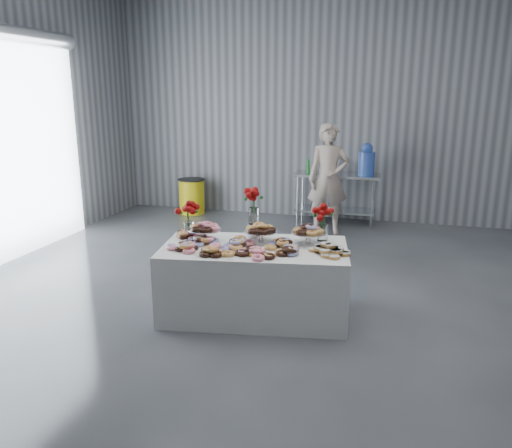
{
  "coord_description": "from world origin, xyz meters",
  "views": [
    {
      "loc": [
        1.22,
        -4.69,
        2.29
      ],
      "look_at": [
        -0.22,
        0.37,
        0.9
      ],
      "focal_mm": 35.0,
      "sensor_mm": 36.0,
      "label": 1
    }
  ],
  "objects_px": {
    "display_table": "(254,280)",
    "person": "(328,179)",
    "prep_table": "(336,189)",
    "water_jug": "(367,161)",
    "trash_barrel": "(192,196)"
  },
  "relations": [
    {
      "from": "display_table",
      "to": "water_jug",
      "type": "relative_size",
      "value": 3.43
    },
    {
      "from": "water_jug",
      "to": "person",
      "type": "relative_size",
      "value": 0.3
    },
    {
      "from": "display_table",
      "to": "person",
      "type": "xyz_separation_m",
      "value": [
        0.29,
        3.4,
        0.54
      ]
    },
    {
      "from": "display_table",
      "to": "person",
      "type": "bearing_deg",
      "value": 85.19
    },
    {
      "from": "person",
      "to": "water_jug",
      "type": "bearing_deg",
      "value": 38.83
    },
    {
      "from": "water_jug",
      "to": "trash_barrel",
      "type": "distance_m",
      "value": 3.38
    },
    {
      "from": "prep_table",
      "to": "display_table",
      "type": "bearing_deg",
      "value": -94.83
    },
    {
      "from": "prep_table",
      "to": "person",
      "type": "xyz_separation_m",
      "value": [
        -0.06,
        -0.67,
        0.29
      ]
    },
    {
      "from": "trash_barrel",
      "to": "display_table",
      "type": "bearing_deg",
      "value": -59.05
    },
    {
      "from": "display_table",
      "to": "person",
      "type": "relative_size",
      "value": 1.04
    },
    {
      "from": "display_table",
      "to": "water_jug",
      "type": "height_order",
      "value": "water_jug"
    },
    {
      "from": "water_jug",
      "to": "trash_barrel",
      "type": "bearing_deg",
      "value": 180.0
    },
    {
      "from": "trash_barrel",
      "to": "water_jug",
      "type": "bearing_deg",
      "value": 0.0
    },
    {
      "from": "person",
      "to": "prep_table",
      "type": "bearing_deg",
      "value": 73.65
    },
    {
      "from": "person",
      "to": "trash_barrel",
      "type": "distance_m",
      "value": 2.87
    }
  ]
}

